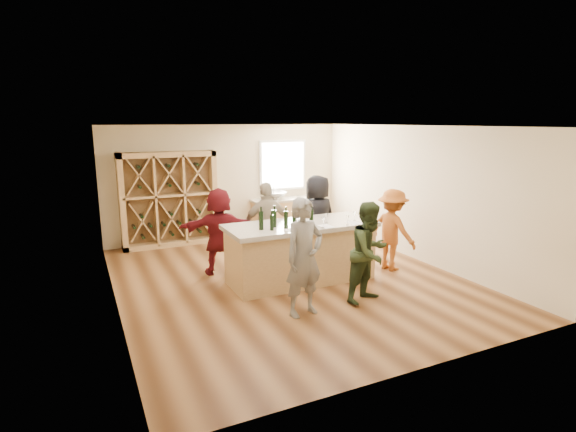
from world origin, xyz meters
name	(u,v)px	position (x,y,z in m)	size (l,w,h in m)	color
floor	(288,281)	(0.00, 0.00, -0.05)	(6.00, 7.00, 0.10)	brown
ceiling	(288,123)	(0.00, 0.00, 2.85)	(6.00, 7.00, 0.10)	white
wall_back	(227,181)	(0.00, 3.55, 1.40)	(6.00, 0.10, 2.80)	beige
wall_front	(425,259)	(0.00, -3.55, 1.40)	(6.00, 0.10, 2.80)	beige
wall_left	(107,221)	(-3.05, 0.00, 1.40)	(0.10, 7.00, 2.80)	beige
wall_right	(419,193)	(3.05, 0.00, 1.40)	(0.10, 7.00, 2.80)	beige
window_frame	(283,165)	(1.50, 3.47, 1.75)	(1.30, 0.06, 1.30)	white
window_pane	(283,165)	(1.50, 3.44, 1.75)	(1.18, 0.01, 1.18)	white
wine_rack	(169,199)	(-1.50, 3.27, 1.10)	(2.20, 0.45, 2.20)	tan
back_counter_base	(284,217)	(1.40, 3.20, 0.43)	(1.60, 0.58, 0.86)	tan
back_counter_top	(284,200)	(1.40, 3.20, 0.89)	(1.70, 0.62, 0.06)	#AB9F8B
sink	(277,195)	(1.20, 3.20, 1.01)	(0.54, 0.54, 0.19)	silver
faucet	(274,192)	(1.20, 3.38, 1.07)	(0.02, 0.02, 0.30)	silver
tasting_counter_base	(301,254)	(0.18, -0.18, 0.50)	(2.60, 1.00, 1.00)	tan
tasting_counter_top	(301,226)	(0.18, -0.18, 1.04)	(2.72, 1.12, 0.08)	#AB9F8B
wine_bottle_a	(261,221)	(-0.65, -0.32, 1.24)	(0.08, 0.08, 0.32)	black
wine_bottle_b	(272,223)	(-0.50, -0.43, 1.21)	(0.07, 0.07, 0.27)	black
wine_bottle_c	(274,219)	(-0.37, -0.23, 1.23)	(0.07, 0.07, 0.30)	black
wine_bottle_d	(286,220)	(-0.23, -0.40, 1.23)	(0.07, 0.07, 0.30)	black
wine_bottle_e	(294,217)	(-0.03, -0.33, 1.24)	(0.08, 0.08, 0.32)	black
wine_glass_a	(297,224)	(-0.10, -0.60, 1.18)	(0.07, 0.07, 0.19)	white
wine_glass_b	(323,223)	(0.37, -0.65, 1.17)	(0.07, 0.07, 0.18)	white
wine_glass_c	(348,220)	(0.87, -0.64, 1.16)	(0.06, 0.06, 0.17)	white
wine_glass_d	(327,219)	(0.61, -0.35, 1.16)	(0.06, 0.06, 0.17)	white
wine_glass_e	(354,216)	(1.17, -0.41, 1.17)	(0.06, 0.06, 0.17)	white
tasting_menu_a	(292,230)	(-0.19, -0.58, 1.08)	(0.20, 0.27, 0.00)	white
tasting_menu_b	(326,226)	(0.47, -0.57, 1.08)	(0.21, 0.28, 0.00)	white
tasting_menu_c	(354,223)	(1.06, -0.56, 1.08)	(0.21, 0.28, 0.00)	white
person_near_left	(304,257)	(-0.45, -1.51, 0.90)	(0.66, 0.48, 1.80)	slate
person_near_right	(370,252)	(0.75, -1.50, 0.82)	(0.80, 0.44, 1.65)	#263319
person_server	(392,230)	(2.09, -0.37, 0.80)	(1.04, 0.48, 1.60)	#994C19
person_far_mid	(267,226)	(-0.09, 0.75, 0.86)	(1.01, 0.52, 1.73)	gray
person_far_right	(317,219)	(1.03, 0.75, 0.90)	(0.88, 0.58, 1.81)	black
person_far_left	(220,231)	(-1.03, 0.85, 0.84)	(1.55, 0.56, 1.67)	#590F14
wine_bottle_f	(311,218)	(0.23, -0.48, 1.23)	(0.07, 0.07, 0.30)	black
wine_glass_f	(294,217)	(0.13, 0.02, 1.17)	(0.07, 0.07, 0.18)	white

